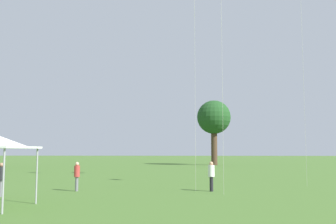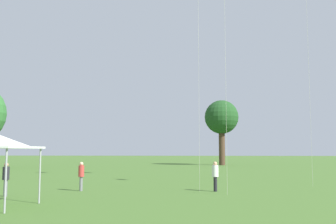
% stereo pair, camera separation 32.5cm
% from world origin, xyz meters
% --- Properties ---
extents(person_standing_0, '(0.43, 0.43, 1.60)m').
position_xyz_m(person_standing_0, '(-8.32, 14.02, 0.96)').
color(person_standing_0, slate).
rests_on(person_standing_0, ground).
extents(person_standing_1, '(0.43, 0.43, 1.59)m').
position_xyz_m(person_standing_1, '(1.74, 17.11, 0.94)').
color(person_standing_1, black).
rests_on(person_standing_1, ground).
extents(person_standing_2, '(0.40, 0.40, 1.56)m').
position_xyz_m(person_standing_2, '(-5.49, 16.76, 0.93)').
color(person_standing_2, slate).
rests_on(person_standing_2, ground).
extents(distant_tree_0, '(4.99, 4.99, 9.57)m').
position_xyz_m(distant_tree_0, '(4.08, 54.12, 6.92)').
color(distant_tree_0, '#473323').
rests_on(distant_tree_0, ground).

